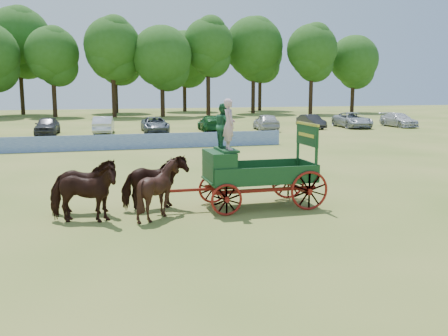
% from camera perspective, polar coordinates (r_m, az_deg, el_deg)
% --- Properties ---
extents(ground, '(160.00, 160.00, 0.00)m').
position_cam_1_polar(ground, '(17.09, -9.38, -5.37)').
color(ground, '#A09348').
rests_on(ground, ground).
extents(horse_lead_left, '(2.44, 1.54, 1.91)m').
position_cam_1_polar(horse_lead_left, '(16.40, -15.78, -2.80)').
color(horse_lead_left, black).
rests_on(horse_lead_left, ground).
extents(horse_lead_right, '(2.39, 1.34, 1.91)m').
position_cam_1_polar(horse_lead_right, '(17.48, -15.76, -2.06)').
color(horse_lead_right, black).
rests_on(horse_lead_right, ground).
extents(horse_wheel_left, '(1.84, 1.66, 1.92)m').
position_cam_1_polar(horse_wheel_left, '(16.54, -7.44, -2.41)').
color(horse_wheel_left, black).
rests_on(horse_wheel_left, ground).
extents(horse_wheel_right, '(2.44, 1.52, 1.91)m').
position_cam_1_polar(horse_wheel_right, '(17.61, -7.93, -1.70)').
color(horse_wheel_right, black).
rests_on(horse_wheel_right, ground).
extents(farm_dray, '(6.00, 2.00, 3.88)m').
position_cam_1_polar(farm_dray, '(17.58, 1.80, 0.77)').
color(farm_dray, maroon).
rests_on(farm_dray, ground).
extents(sponsor_banner, '(26.00, 0.08, 1.05)m').
position_cam_1_polar(sponsor_banner, '(34.67, -14.16, 2.83)').
color(sponsor_banner, '#1B3F97').
rests_on(sponsor_banner, ground).
extents(parked_cars, '(58.36, 6.64, 1.63)m').
position_cam_1_polar(parked_cars, '(46.90, -9.43, 4.92)').
color(parked_cars, silver).
rests_on(parked_cars, ground).
extents(treeline, '(91.27, 21.96, 15.87)m').
position_cam_1_polar(treeline, '(76.48, -17.29, 13.01)').
color(treeline, '#382314').
rests_on(treeline, ground).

